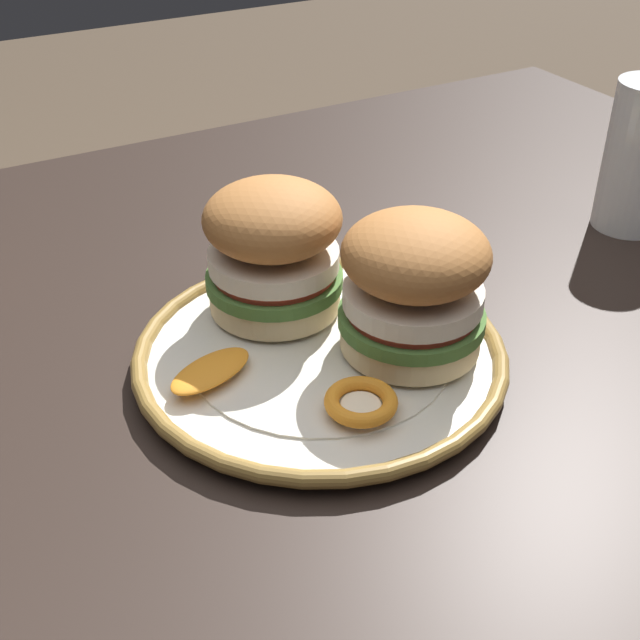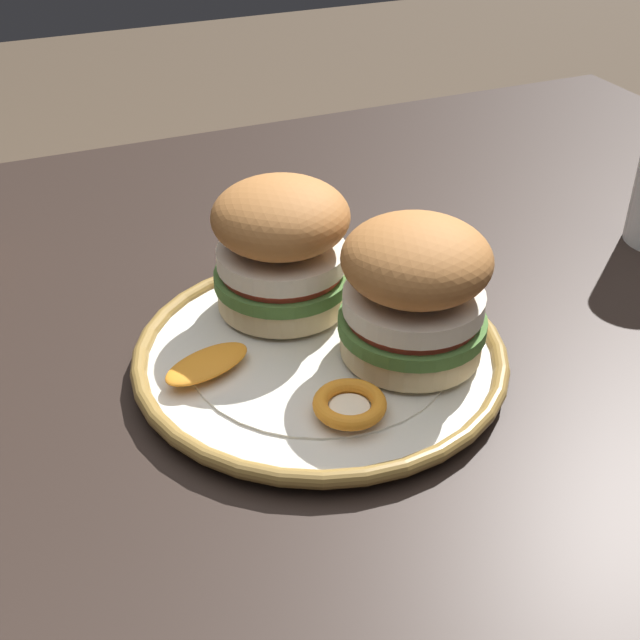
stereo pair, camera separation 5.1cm
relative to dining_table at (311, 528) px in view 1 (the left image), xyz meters
The scene contains 7 objects.
dining_table is the anchor object (origin of this frame).
dinner_plate 0.12m from the dining_table, 124.41° to the right, with size 0.27×0.27×0.02m.
sandwich_half_left 0.21m from the dining_table, 106.76° to the right, with size 0.14×0.14×0.10m.
sandwich_half_right 0.19m from the dining_table, 162.95° to the right, with size 0.13×0.13×0.10m.
orange_peel_curled 0.12m from the dining_table, 155.71° to the left, with size 0.06×0.06×0.01m.
orange_peel_strip_long 0.14m from the dining_table, 57.87° to the right, with size 0.07×0.05×0.01m.
drinking_glass 0.44m from the dining_table, 164.26° to the right, with size 0.06×0.06×0.14m.
Camera 1 is at (0.20, 0.37, 1.13)m, focal length 47.14 mm.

